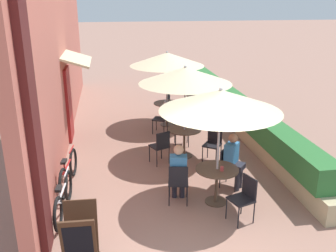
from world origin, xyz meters
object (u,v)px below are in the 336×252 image
at_px(cafe_chair_mid_left, 161,145).
at_px(cafe_chair_mid_back, 179,128).
at_px(patio_table_near, 217,177).
at_px(cafe_chair_near_left, 244,195).
at_px(patio_table_mid, 184,136).
at_px(cafe_chair_far_left, 162,117).
at_px(patio_umbrella_near, 220,100).
at_px(patio_umbrella_mid, 185,75).
at_px(seated_patron_near_back, 178,170).
at_px(coffee_cup_far, 165,102).
at_px(seated_patron_near_right, 234,159).
at_px(coffee_cup_mid, 185,125).
at_px(bicycle_second, 68,172).
at_px(patio_umbrella_far, 167,59).
at_px(bicycle_leaning, 63,198).
at_px(menu_board, 80,238).
at_px(coffee_cup_near, 222,169).
at_px(cafe_chair_mid_right, 213,142).
at_px(cafe_chair_near_right, 228,165).
at_px(patio_table_far, 167,108).
at_px(cafe_chair_near_back, 178,181).
at_px(cafe_chair_far_right, 171,104).

distance_m(cafe_chair_mid_left, cafe_chair_mid_back, 1.34).
height_order(patio_table_near, cafe_chair_near_left, cafe_chair_near_left).
height_order(patio_table_mid, cafe_chair_far_left, cafe_chair_far_left).
distance_m(patio_umbrella_near, patio_umbrella_mid, 2.41).
distance_m(seated_patron_near_back, coffee_cup_far, 4.70).
distance_m(seated_patron_near_right, cafe_chair_mid_back, 2.71).
relative_size(coffee_cup_mid, bicycle_second, 0.05).
relative_size(patio_umbrella_far, bicycle_leaning, 1.41).
height_order(seated_patron_near_right, coffee_cup_far, seated_patron_near_right).
relative_size(seated_patron_near_back, menu_board, 1.28).
bearing_deg(bicycle_leaning, coffee_cup_near, 1.59).
relative_size(patio_table_mid, cafe_chair_mid_right, 0.99).
distance_m(cafe_chair_near_left, coffee_cup_near, 0.71).
bearing_deg(cafe_chair_near_right, patio_table_near, 5.67).
bearing_deg(patio_umbrella_near, cafe_chair_near_left, -65.31).
xyz_separation_m(cafe_chair_near_left, patio_table_mid, (-0.49, 3.11, 0.05)).
height_order(coffee_cup_far, menu_board, menu_board).
xyz_separation_m(patio_table_near, coffee_cup_near, (0.06, -0.11, 0.23)).
bearing_deg(cafe_chair_mid_back, coffee_cup_mid, 10.62).
distance_m(seated_patron_near_right, bicycle_second, 3.62).
bearing_deg(patio_table_far, patio_umbrella_mid, -89.02).
height_order(patio_table_near, cafe_chair_mid_right, cafe_chair_mid_right).
bearing_deg(coffee_cup_far, cafe_chair_mid_right, -74.45).
xyz_separation_m(cafe_chair_near_left, bicycle_second, (-3.34, 1.90, -0.17)).
bearing_deg(seated_patron_near_back, coffee_cup_mid, 86.02).
distance_m(cafe_chair_mid_right, cafe_chair_far_left, 2.43).
relative_size(seated_patron_near_right, cafe_chair_mid_left, 1.44).
bearing_deg(patio_table_mid, menu_board, -122.04).
xyz_separation_m(cafe_chair_near_back, cafe_chair_mid_left, (-0.07, 1.95, 0.00)).
relative_size(cafe_chair_near_back, cafe_chair_far_left, 1.00).
bearing_deg(patio_umbrella_mid, cafe_chair_mid_back, 89.57).
bearing_deg(cafe_chair_mid_right, menu_board, 84.52).
xyz_separation_m(cafe_chair_mid_back, patio_table_far, (-0.05, 1.78, 0.05)).
height_order(patio_table_mid, coffee_cup_far, coffee_cup_far).
distance_m(patio_table_near, cafe_chair_near_back, 0.78).
relative_size(patio_umbrella_near, cafe_chair_near_right, 2.76).
xyz_separation_m(seated_patron_near_right, patio_umbrella_mid, (-0.70, 1.84, 1.47)).
bearing_deg(coffee_cup_far, cafe_chair_mid_back, -85.55).
xyz_separation_m(cafe_chair_near_back, cafe_chair_far_right, (0.82, 5.62, 0.00)).
bearing_deg(cafe_chair_near_back, cafe_chair_mid_right, 67.78).
xyz_separation_m(cafe_chair_near_right, seated_patron_near_right, (0.08, -0.07, 0.17)).
height_order(seated_patron_near_right, patio_table_far, seated_patron_near_right).
bearing_deg(patio_umbrella_far, cafe_chair_near_back, -96.50).
height_order(patio_table_near, cafe_chair_far_left, cafe_chair_far_left).
relative_size(patio_umbrella_far, menu_board, 2.46).
bearing_deg(coffee_cup_far, patio_table_mid, -87.08).
distance_m(cafe_chair_near_right, seated_patron_near_back, 1.29).
relative_size(cafe_chair_near_back, patio_table_far, 1.01).
bearing_deg(coffee_cup_mid, cafe_chair_mid_back, 94.52).
bearing_deg(seated_patron_near_right, cafe_chair_mid_back, -124.14).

